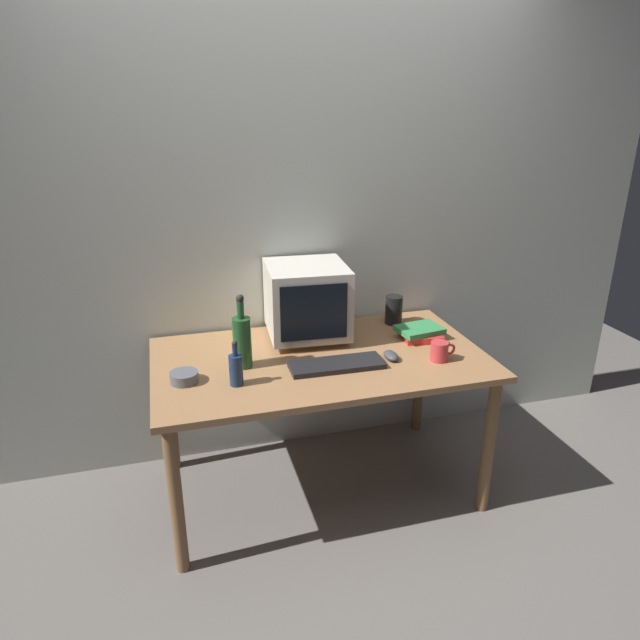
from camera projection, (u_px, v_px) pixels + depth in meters
ground_plane at (320, 486)px, 2.91m from camera, size 6.00×6.00×0.00m
back_wall at (294, 223)px, 2.90m from camera, size 4.00×0.08×2.50m
desk at (320, 372)px, 2.68m from camera, size 1.52×0.87×0.73m
crt_monitor at (306, 301)px, 2.79m from camera, size 0.40×0.41×0.37m
keyboard at (337, 365)px, 2.54m from camera, size 0.42×0.16×0.02m
computer_mouse at (391, 356)px, 2.61m from camera, size 0.06×0.10×0.04m
bottle_tall at (242, 340)px, 2.51m from camera, size 0.08×0.08×0.34m
bottle_short at (236, 369)px, 2.36m from camera, size 0.06×0.06×0.20m
book_stack at (421, 333)px, 2.84m from camera, size 0.23×0.20×0.06m
mug at (440, 351)px, 2.59m from camera, size 0.12×0.08×0.09m
cd_spindle at (184, 377)px, 2.40m from camera, size 0.12×0.12×0.04m
metal_canister at (394, 310)px, 3.01m from camera, size 0.09×0.09×0.15m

